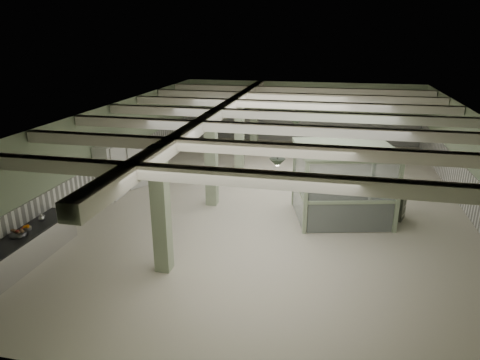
% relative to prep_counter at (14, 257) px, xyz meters
% --- Properties ---
extents(floor, '(20.00, 20.00, 0.00)m').
position_rel_prep_counter_xyz_m(floor, '(6.54, 7.00, -0.46)').
color(floor, beige).
rests_on(floor, ground).
extents(ceiling, '(14.00, 20.00, 0.02)m').
position_rel_prep_counter_xyz_m(ceiling, '(6.54, 7.00, 3.14)').
color(ceiling, beige).
rests_on(ceiling, wall_back).
extents(wall_back, '(14.00, 0.02, 3.60)m').
position_rel_prep_counter_xyz_m(wall_back, '(6.54, 17.00, 1.34)').
color(wall_back, '#96A987').
rests_on(wall_back, floor).
extents(wall_front, '(14.00, 0.02, 3.60)m').
position_rel_prep_counter_xyz_m(wall_front, '(6.54, -3.00, 1.34)').
color(wall_front, '#96A987').
rests_on(wall_front, floor).
extents(wall_left, '(0.02, 20.00, 3.60)m').
position_rel_prep_counter_xyz_m(wall_left, '(-0.46, 7.00, 1.34)').
color(wall_left, '#96A987').
rests_on(wall_left, floor).
extents(wall_right, '(0.02, 20.00, 3.60)m').
position_rel_prep_counter_xyz_m(wall_right, '(13.54, 7.00, 1.34)').
color(wall_right, '#96A987').
rests_on(wall_right, floor).
extents(wainscot_left, '(0.05, 19.90, 1.50)m').
position_rel_prep_counter_xyz_m(wainscot_left, '(-0.43, 7.00, 0.29)').
color(wainscot_left, white).
rests_on(wainscot_left, floor).
extents(wainscot_right, '(0.05, 19.90, 1.50)m').
position_rel_prep_counter_xyz_m(wainscot_right, '(13.52, 7.00, 0.29)').
color(wainscot_right, white).
rests_on(wainscot_right, floor).
extents(wainscot_back, '(13.90, 0.05, 1.50)m').
position_rel_prep_counter_xyz_m(wainscot_back, '(6.54, 16.97, 0.29)').
color(wainscot_back, white).
rests_on(wainscot_back, floor).
extents(girder, '(0.45, 19.90, 0.40)m').
position_rel_prep_counter_xyz_m(girder, '(4.04, 7.00, 2.92)').
color(girder, silver).
rests_on(girder, ceiling).
extents(beam_a, '(13.90, 0.35, 0.32)m').
position_rel_prep_counter_xyz_m(beam_a, '(6.54, -0.50, 2.96)').
color(beam_a, silver).
rests_on(beam_a, ceiling).
extents(beam_b, '(13.90, 0.35, 0.32)m').
position_rel_prep_counter_xyz_m(beam_b, '(6.54, 2.00, 2.96)').
color(beam_b, silver).
rests_on(beam_b, ceiling).
extents(beam_c, '(13.90, 0.35, 0.32)m').
position_rel_prep_counter_xyz_m(beam_c, '(6.54, 4.50, 2.96)').
color(beam_c, silver).
rests_on(beam_c, ceiling).
extents(beam_d, '(13.90, 0.35, 0.32)m').
position_rel_prep_counter_xyz_m(beam_d, '(6.54, 7.00, 2.96)').
color(beam_d, silver).
rests_on(beam_d, ceiling).
extents(beam_e, '(13.90, 0.35, 0.32)m').
position_rel_prep_counter_xyz_m(beam_e, '(6.54, 9.50, 2.96)').
color(beam_e, silver).
rests_on(beam_e, ceiling).
extents(beam_f, '(13.90, 0.35, 0.32)m').
position_rel_prep_counter_xyz_m(beam_f, '(6.54, 12.00, 2.96)').
color(beam_f, silver).
rests_on(beam_f, ceiling).
extents(beam_g, '(13.90, 0.35, 0.32)m').
position_rel_prep_counter_xyz_m(beam_g, '(6.54, 14.50, 2.96)').
color(beam_g, silver).
rests_on(beam_g, ceiling).
extents(column_a, '(0.42, 0.42, 3.60)m').
position_rel_prep_counter_xyz_m(column_a, '(4.04, 1.00, 1.34)').
color(column_a, '#95A484').
rests_on(column_a, floor).
extents(column_b, '(0.42, 0.42, 3.60)m').
position_rel_prep_counter_xyz_m(column_b, '(4.04, 6.00, 1.34)').
color(column_b, '#95A484').
rests_on(column_b, floor).
extents(column_c, '(0.42, 0.42, 3.60)m').
position_rel_prep_counter_xyz_m(column_c, '(4.04, 11.00, 1.34)').
color(column_c, '#95A484').
rests_on(column_c, floor).
extents(column_d, '(0.42, 0.42, 3.60)m').
position_rel_prep_counter_xyz_m(column_d, '(4.04, 15.00, 1.34)').
color(column_d, '#95A484').
rests_on(column_d, floor).
extents(pendant_front, '(0.44, 0.44, 0.22)m').
position_rel_prep_counter_xyz_m(pendant_front, '(7.04, 2.00, 2.59)').
color(pendant_front, '#314030').
rests_on(pendant_front, ceiling).
extents(pendant_mid, '(0.44, 0.44, 0.22)m').
position_rel_prep_counter_xyz_m(pendant_mid, '(7.04, 7.50, 2.59)').
color(pendant_mid, '#314030').
rests_on(pendant_mid, ceiling).
extents(pendant_back, '(0.44, 0.44, 0.22)m').
position_rel_prep_counter_xyz_m(pendant_back, '(7.04, 12.50, 2.59)').
color(pendant_back, '#314030').
rests_on(pendant_back, ceiling).
extents(prep_counter, '(0.85, 4.86, 0.91)m').
position_rel_prep_counter_xyz_m(prep_counter, '(0.00, 0.00, 0.00)').
color(prep_counter, silver).
rests_on(prep_counter, floor).
extents(pitcher_far, '(0.22, 0.24, 0.27)m').
position_rel_prep_counter_xyz_m(pitcher_far, '(-0.02, 1.38, 0.58)').
color(pitcher_far, silver).
rests_on(pitcher_far, prep_counter).
extents(veg_colander, '(0.58, 0.58, 0.21)m').
position_rel_prep_counter_xyz_m(veg_colander, '(-0.07, 0.39, 0.55)').
color(veg_colander, '#3F3F44').
rests_on(veg_colander, prep_counter).
extents(orange_bowl, '(0.32, 0.32, 0.09)m').
position_rel_prep_counter_xyz_m(orange_bowl, '(-0.08, 0.78, 0.48)').
color(orange_bowl, '#B2B2B7').
rests_on(orange_bowl, prep_counter).
extents(walkin_cooler, '(1.03, 2.47, 2.26)m').
position_rel_prep_counter_xyz_m(walkin_cooler, '(-0.08, 6.36, 0.67)').
color(walkin_cooler, silver).
rests_on(walkin_cooler, floor).
extents(guard_booth, '(3.86, 3.49, 2.66)m').
position_rel_prep_counter_xyz_m(guard_booth, '(8.92, 5.73, 1.33)').
color(guard_booth, '#97AA88').
rests_on(guard_booth, floor).
extents(filing_cabinet, '(0.59, 0.69, 1.26)m').
position_rel_prep_counter_xyz_m(filing_cabinet, '(10.94, 6.05, 0.17)').
color(filing_cabinet, '#515647').
rests_on(filing_cabinet, floor).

